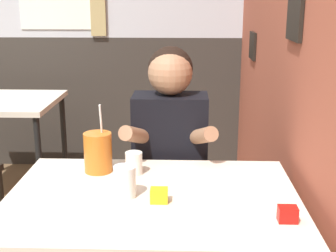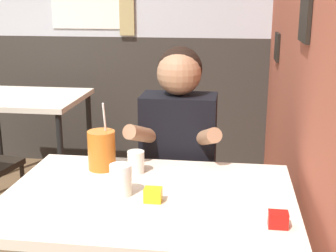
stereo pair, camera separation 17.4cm
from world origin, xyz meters
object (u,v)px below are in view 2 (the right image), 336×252
object	(u,v)px
background_table	(23,107)
cocktail_pitcher	(102,150)
person_seated	(178,170)
main_table	(149,212)

from	to	relation	value
background_table	cocktail_pitcher	world-z (taller)	cocktail_pitcher
person_seated	cocktail_pitcher	size ratio (longest dim) A/B	4.34
cocktail_pitcher	person_seated	bearing A→B (deg)	47.34
background_table	person_seated	distance (m)	1.61
person_seated	cocktail_pitcher	world-z (taller)	person_seated
background_table	person_seated	world-z (taller)	person_seated
person_seated	main_table	bearing A→B (deg)	-94.94
background_table	cocktail_pitcher	bearing A→B (deg)	-54.19
cocktail_pitcher	main_table	bearing A→B (deg)	-44.43
person_seated	cocktail_pitcher	distance (m)	0.45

